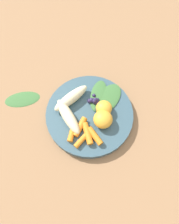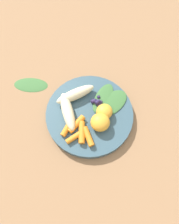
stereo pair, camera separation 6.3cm
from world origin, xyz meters
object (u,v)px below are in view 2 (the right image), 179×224
at_px(bowl, 89,115).
at_px(banana_peeled_right, 75,94).
at_px(banana_peeled_left, 68,111).
at_px(orange_segment_near, 104,112).
at_px(kale_leaf_stray, 31,85).

relative_size(bowl, banana_peeled_right, 2.14).
xyz_separation_m(bowl, banana_peeled_left, (0.06, -0.01, 0.03)).
bearing_deg(orange_segment_near, bowl, -13.12).
relative_size(orange_segment_near, kale_leaf_stray, 0.43).
distance_m(orange_segment_near, kale_leaf_stray, 0.25).
distance_m(bowl, banana_peeled_left, 0.07).
distance_m(bowl, orange_segment_near, 0.05).
relative_size(banana_peeled_left, banana_peeled_right, 1.00).
relative_size(bowl, orange_segment_near, 5.48).
bearing_deg(banana_peeled_left, bowl, 74.61).
height_order(bowl, banana_peeled_right, banana_peeled_right).
xyz_separation_m(banana_peeled_right, kale_leaf_stray, (0.13, -0.08, -0.04)).
distance_m(banana_peeled_left, orange_segment_near, 0.10).
distance_m(banana_peeled_right, kale_leaf_stray, 0.16).
bearing_deg(banana_peeled_right, banana_peeled_left, 42.92).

